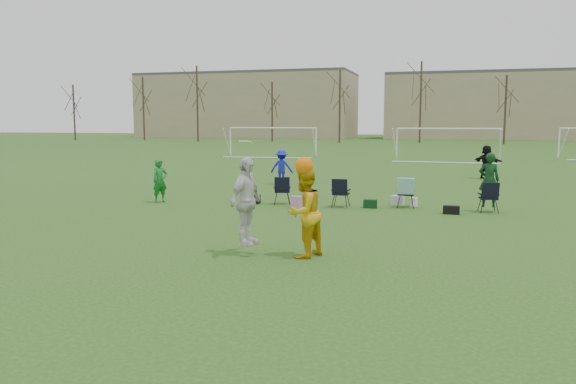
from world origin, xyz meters
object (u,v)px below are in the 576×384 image
(fielder_blue, at_px, (282,167))
(goal_mid, at_px, (447,135))
(fielder_black, at_px, (486,162))
(center_contest, at_px, (279,207))
(goal_left, at_px, (273,134))
(fielder_green_near, at_px, (160,181))

(fielder_blue, height_order, goal_mid, goal_mid)
(fielder_black, bearing_deg, center_contest, 114.29)
(fielder_blue, xyz_separation_m, goal_mid, (7.19, 18.04, 1.13))
(fielder_blue, bearing_deg, center_contest, 97.01)
(center_contest, xyz_separation_m, goal_mid, (3.20, 31.45, 0.86))
(goal_mid, bearing_deg, fielder_black, -77.00)
(fielder_black, relative_size, goal_left, 0.23)
(center_contest, bearing_deg, fielder_blue, 106.55)
(goal_mid, bearing_deg, fielder_blue, -107.72)
(center_contest, distance_m, goal_mid, 31.63)
(fielder_blue, distance_m, fielder_black, 10.66)
(fielder_blue, distance_m, center_contest, 13.99)
(fielder_green_near, relative_size, center_contest, 0.62)
(fielder_blue, distance_m, goal_left, 21.20)
(fielder_green_near, bearing_deg, center_contest, -102.88)
(fielder_blue, xyz_separation_m, center_contest, (3.99, -13.41, 0.27))
(fielder_blue, height_order, fielder_black, fielder_black)
(fielder_green_near, relative_size, fielder_black, 0.90)
(fielder_green_near, xyz_separation_m, goal_mid, (9.65, 24.86, 1.16))
(center_contest, distance_m, goal_left, 35.16)
(fielder_green_near, relative_size, goal_mid, 0.21)
(fielder_blue, relative_size, fielder_black, 0.93)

